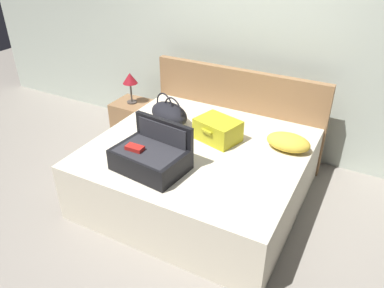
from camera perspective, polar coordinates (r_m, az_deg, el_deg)
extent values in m
plane|color=gray|center=(3.62, -2.02, -11.14)|extent=(12.00, 12.00, 0.00)
cube|color=#B7C1B2|center=(4.35, 8.99, 15.48)|extent=(8.00, 0.10, 2.60)
cube|color=beige|center=(3.72, 0.99, -4.21)|extent=(1.94, 1.81, 0.57)
cube|color=olive|center=(4.35, 6.76, 4.63)|extent=(1.98, 0.08, 1.04)
cube|color=black|center=(3.21, -6.51, -2.47)|extent=(0.63, 0.45, 0.19)
cube|color=#28282D|center=(3.19, -6.54, -2.04)|extent=(0.55, 0.40, 0.13)
cube|color=#B21E19|center=(3.18, -8.61, -0.62)|extent=(0.15, 0.08, 0.04)
cube|color=black|center=(3.29, -4.20, 0.66)|extent=(0.59, 0.11, 0.39)
cube|color=#28282D|center=(3.28, -4.49, 0.47)|extent=(0.50, 0.07, 0.33)
cube|color=gold|center=(3.65, 3.89, 1.72)|extent=(0.47, 0.39, 0.15)
cube|color=#28282D|center=(3.64, 3.90, 2.03)|extent=(0.41, 0.35, 0.11)
cube|color=black|center=(3.62, 2.72, 3.24)|extent=(0.13, 0.10, 0.05)
cube|color=#99999E|center=(3.59, 4.97, 2.81)|extent=(0.13, 0.10, 0.04)
cube|color=gold|center=(3.60, 3.95, 3.18)|extent=(0.47, 0.39, 0.06)
cube|color=gold|center=(3.51, 2.20, 1.88)|extent=(0.12, 0.06, 0.02)
ellipsoid|color=black|center=(3.93, -3.46, 4.54)|extent=(0.55, 0.45, 0.22)
torus|color=black|center=(3.96, -4.10, 5.68)|extent=(0.28, 0.13, 0.29)
torus|color=black|center=(3.85, -2.86, 4.98)|extent=(0.28, 0.13, 0.29)
ellipsoid|color=gold|center=(3.60, 14.30, 0.28)|extent=(0.42, 0.29, 0.15)
cube|color=olive|center=(4.79, -8.78, 3.46)|extent=(0.44, 0.40, 0.50)
cylinder|color=#3F3833|center=(4.68, -9.02, 6.27)|extent=(0.12, 0.12, 0.01)
cylinder|color=#4C443D|center=(4.63, -9.15, 7.67)|extent=(0.02, 0.02, 0.23)
cone|color=maroon|center=(4.57, -9.33, 9.76)|extent=(0.18, 0.18, 0.13)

